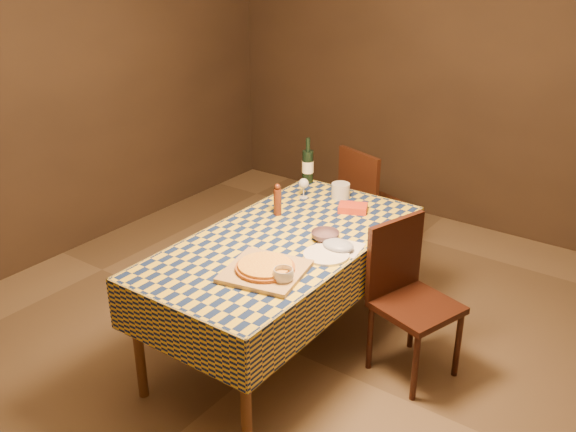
{
  "coord_description": "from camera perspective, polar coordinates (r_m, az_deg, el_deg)",
  "views": [
    {
      "loc": [
        2.0,
        -2.73,
        2.42
      ],
      "look_at": [
        0.0,
        0.05,
        0.9
      ],
      "focal_mm": 40.0,
      "sensor_mm": 36.0,
      "label": 1
    }
  ],
  "objects": [
    {
      "name": "white_plate",
      "position": [
        3.57,
        3.42,
        -3.46
      ],
      "size": [
        0.32,
        0.32,
        0.01
      ],
      "primitive_type": "cylinder",
      "rotation": [
        0.0,
        0.0,
        0.32
      ],
      "color": "white",
      "rests_on": "dining_table"
    },
    {
      "name": "wine_glass",
      "position": [
        4.31,
        1.4,
        2.86
      ],
      "size": [
        0.08,
        0.08,
        0.14
      ],
      "color": "silver",
      "rests_on": "dining_table"
    },
    {
      "name": "room",
      "position": [
        3.55,
        -0.47,
        6.39
      ],
      "size": [
        5.0,
        5.1,
        2.7
      ],
      "color": "brown",
      "rests_on": "ground"
    },
    {
      "name": "pepper_mill",
      "position": [
        4.05,
        -0.94,
        1.41
      ],
      "size": [
        0.06,
        0.06,
        0.21
      ],
      "color": "#4A2011",
      "rests_on": "dining_table"
    },
    {
      "name": "pizza",
      "position": [
        3.38,
        -2.04,
        -4.52
      ],
      "size": [
        0.38,
        0.38,
        0.03
      ],
      "color": "#A3551B",
      "rests_on": "cutting_board"
    },
    {
      "name": "flour_bag",
      "position": [
        3.64,
        4.49,
        -2.6
      ],
      "size": [
        0.19,
        0.14,
        0.05
      ],
      "primitive_type": "ellipsoid",
      "rotation": [
        0.0,
        0.0,
        0.02
      ],
      "color": "#9BA9C7",
      "rests_on": "dining_table"
    },
    {
      "name": "tumbler",
      "position": [
        3.28,
        -0.43,
        -5.38
      ],
      "size": [
        0.12,
        0.12,
        0.09
      ],
      "primitive_type": "imported",
      "rotation": [
        0.0,
        0.0,
        -0.1
      ],
      "color": "white",
      "rests_on": "dining_table"
    },
    {
      "name": "dining_table",
      "position": [
        3.8,
        -0.44,
        -3.09
      ],
      "size": [
        0.94,
        1.84,
        0.77
      ],
      "color": "brown",
      "rests_on": "ground"
    },
    {
      "name": "deli_tub",
      "position": [
        4.34,
        4.7,
        2.25
      ],
      "size": [
        0.16,
        0.16,
        0.1
      ],
      "primitive_type": "cylinder",
      "rotation": [
        0.0,
        0.0,
        0.39
      ],
      "color": "silver",
      "rests_on": "dining_table"
    },
    {
      "name": "chair_right",
      "position": [
        3.8,
        10.53,
        -6.49
      ],
      "size": [
        0.53,
        0.53,
        0.93
      ],
      "color": "black",
      "rests_on": "ground"
    },
    {
      "name": "flour_patch",
      "position": [
        3.68,
        4.52,
        -2.73
      ],
      "size": [
        0.3,
        0.25,
        0.0
      ],
      "primitive_type": "cube",
      "rotation": [
        0.0,
        0.0,
        0.18
      ],
      "color": "white",
      "rests_on": "dining_table"
    },
    {
      "name": "chair_far",
      "position": [
        5.0,
        7.16,
        1.46
      ],
      "size": [
        0.53,
        0.54,
        0.93
      ],
      "color": "black",
      "rests_on": "ground"
    },
    {
      "name": "wine_bottle",
      "position": [
        4.58,
        1.77,
        4.49
      ],
      "size": [
        0.1,
        0.1,
        0.33
      ],
      "color": "black",
      "rests_on": "dining_table"
    },
    {
      "name": "bowl",
      "position": [
        3.75,
        3.33,
        -1.77
      ],
      "size": [
        0.21,
        0.21,
        0.05
      ],
      "primitive_type": "imported",
      "rotation": [
        0.0,
        0.0,
        0.34
      ],
      "color": "#574049",
      "rests_on": "dining_table"
    },
    {
      "name": "cutting_board",
      "position": [
        3.39,
        -2.03,
        -4.93
      ],
      "size": [
        0.47,
        0.47,
        0.03
      ],
      "primitive_type": "cube",
      "rotation": [
        0.0,
        0.0,
        0.21
      ],
      "color": "tan",
      "rests_on": "dining_table"
    },
    {
      "name": "takeout_container",
      "position": [
        4.15,
        5.79,
        0.71
      ],
      "size": [
        0.22,
        0.19,
        0.05
      ],
      "primitive_type": "cube",
      "rotation": [
        0.0,
        0.0,
        0.43
      ],
      "color": "red",
      "rests_on": "dining_table"
    }
  ]
}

